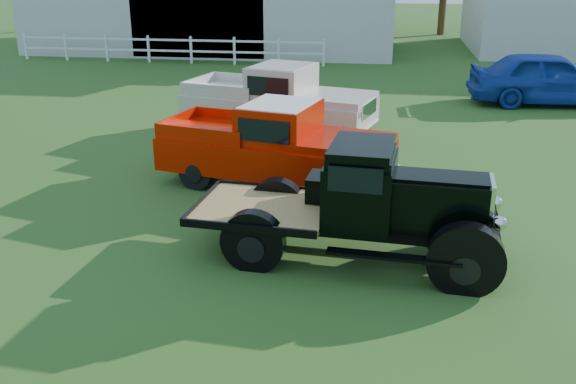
% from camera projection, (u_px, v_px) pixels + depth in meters
% --- Properties ---
extents(ground, '(120.00, 120.00, 0.00)m').
position_uv_depth(ground, '(263.00, 285.00, 9.59)').
color(ground, '#375F28').
extents(fence_rail, '(14.20, 0.16, 1.20)m').
position_uv_depth(fence_rail, '(170.00, 49.00, 29.02)').
color(fence_rail, white).
rests_on(fence_rail, ground).
extents(vintage_flatbed, '(5.01, 2.32, 1.93)m').
position_uv_depth(vintage_flatbed, '(354.00, 202.00, 10.13)').
color(vintage_flatbed, black).
rests_on(vintage_flatbed, ground).
extents(red_pickup, '(5.30, 3.02, 1.82)m').
position_uv_depth(red_pickup, '(276.00, 145.00, 13.37)').
color(red_pickup, '#BC1502').
rests_on(red_pickup, ground).
extents(white_pickup, '(5.53, 3.29, 1.90)m').
position_uv_depth(white_pickup, '(278.00, 102.00, 17.01)').
color(white_pickup, beige).
rests_on(white_pickup, ground).
extents(misc_car_blue, '(5.14, 2.28, 1.72)m').
position_uv_depth(misc_car_blue, '(549.00, 78.00, 20.85)').
color(misc_car_blue, '#153798').
rests_on(misc_car_blue, ground).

